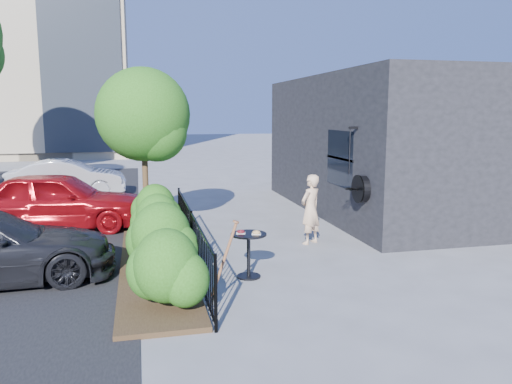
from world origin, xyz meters
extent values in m
plane|color=gray|center=(0.00, 0.00, 0.00)|extent=(120.00, 120.00, 0.00)
cube|color=black|center=(5.50, 4.50, 2.00)|extent=(6.00, 9.00, 4.00)
cube|color=black|center=(2.51, 2.40, 1.80)|extent=(0.04, 1.60, 1.40)
cube|color=black|center=(2.52, 2.40, 1.80)|extent=(0.05, 1.70, 0.06)
cylinder|color=black|center=(2.42, 0.90, 1.25)|extent=(0.18, 0.60, 0.60)
cylinder|color=black|center=(2.32, 0.90, 1.25)|extent=(0.03, 0.64, 0.64)
cube|color=black|center=(2.40, 1.40, 2.60)|extent=(0.25, 0.06, 0.06)
cylinder|color=black|center=(2.32, 1.40, 2.05)|extent=(0.02, 0.02, 1.05)
cylinder|color=black|center=(-1.50, -3.00, 0.55)|extent=(0.05, 0.05, 1.10)
cylinder|color=black|center=(-1.50, 0.00, 0.55)|extent=(0.05, 0.05, 1.10)
cylinder|color=black|center=(-1.50, 3.00, 0.55)|extent=(0.05, 0.05, 1.10)
cube|color=black|center=(-1.50, 0.00, 1.06)|extent=(0.03, 6.00, 0.03)
cube|color=black|center=(-1.50, 0.00, 0.10)|extent=(0.03, 6.00, 0.03)
cylinder|color=black|center=(-1.50, -2.90, 0.55)|extent=(0.02, 0.02, 1.04)
cylinder|color=black|center=(-1.50, -2.70, 0.55)|extent=(0.02, 0.02, 1.04)
cylinder|color=black|center=(-1.50, -2.50, 0.55)|extent=(0.02, 0.02, 1.04)
cylinder|color=black|center=(-1.50, -2.30, 0.55)|extent=(0.02, 0.02, 1.04)
cylinder|color=black|center=(-1.50, -2.10, 0.55)|extent=(0.02, 0.02, 1.04)
cylinder|color=black|center=(-1.50, -1.90, 0.55)|extent=(0.02, 0.02, 1.04)
cylinder|color=black|center=(-1.50, -1.70, 0.55)|extent=(0.02, 0.02, 1.04)
cylinder|color=black|center=(-1.50, -1.50, 0.55)|extent=(0.02, 0.02, 1.04)
cylinder|color=black|center=(-1.50, -1.30, 0.55)|extent=(0.02, 0.02, 1.04)
cylinder|color=black|center=(-1.50, -1.10, 0.55)|extent=(0.02, 0.02, 1.04)
cylinder|color=black|center=(-1.50, -0.90, 0.55)|extent=(0.02, 0.02, 1.04)
cylinder|color=black|center=(-1.50, -0.70, 0.55)|extent=(0.02, 0.02, 1.04)
cylinder|color=black|center=(-1.50, -0.50, 0.55)|extent=(0.02, 0.02, 1.04)
cylinder|color=black|center=(-1.50, -0.30, 0.55)|extent=(0.02, 0.02, 1.04)
cylinder|color=black|center=(-1.50, -0.10, 0.55)|extent=(0.02, 0.02, 1.04)
cylinder|color=black|center=(-1.50, 0.10, 0.55)|extent=(0.02, 0.02, 1.04)
cylinder|color=black|center=(-1.50, 0.30, 0.55)|extent=(0.02, 0.02, 1.04)
cylinder|color=black|center=(-1.50, 0.50, 0.55)|extent=(0.02, 0.02, 1.04)
cylinder|color=black|center=(-1.50, 0.70, 0.55)|extent=(0.02, 0.02, 1.04)
cylinder|color=black|center=(-1.50, 0.90, 0.55)|extent=(0.02, 0.02, 1.04)
cylinder|color=black|center=(-1.50, 1.10, 0.55)|extent=(0.02, 0.02, 1.04)
cylinder|color=black|center=(-1.50, 1.30, 0.55)|extent=(0.02, 0.02, 1.04)
cylinder|color=black|center=(-1.50, 1.50, 0.55)|extent=(0.02, 0.02, 1.04)
cylinder|color=black|center=(-1.50, 1.70, 0.55)|extent=(0.02, 0.02, 1.04)
cylinder|color=black|center=(-1.50, 1.90, 0.55)|extent=(0.02, 0.02, 1.04)
cylinder|color=black|center=(-1.50, 2.10, 0.55)|extent=(0.02, 0.02, 1.04)
cylinder|color=black|center=(-1.50, 2.30, 0.55)|extent=(0.02, 0.02, 1.04)
cylinder|color=black|center=(-1.50, 2.50, 0.55)|extent=(0.02, 0.02, 1.04)
cylinder|color=black|center=(-1.50, 2.70, 0.55)|extent=(0.02, 0.02, 1.04)
cylinder|color=black|center=(-1.50, 2.90, 0.55)|extent=(0.02, 0.02, 1.04)
cube|color=#382616|center=(-2.20, 0.00, 0.04)|extent=(1.30, 6.00, 0.08)
ellipsoid|color=#265A14|center=(-2.10, -2.20, 0.70)|extent=(1.10, 1.10, 1.24)
ellipsoid|color=#265A14|center=(-2.10, -0.60, 0.70)|extent=(1.10, 1.10, 1.24)
ellipsoid|color=#265A14|center=(-2.10, 0.90, 0.70)|extent=(1.10, 1.10, 1.24)
ellipsoid|color=#265A14|center=(-2.10, 2.30, 0.70)|extent=(1.10, 1.10, 1.24)
cylinder|color=#3F2B19|center=(-2.30, 2.80, 1.20)|extent=(0.14, 0.14, 2.40)
sphere|color=#265A14|center=(-2.30, 2.80, 2.84)|extent=(2.20, 2.20, 2.20)
sphere|color=#265A14|center=(-2.00, 2.60, 2.51)|extent=(1.43, 1.43, 1.43)
cylinder|color=black|center=(-0.58, -0.86, 0.79)|extent=(0.64, 0.64, 0.03)
cylinder|color=black|center=(-0.58, -0.86, 0.40)|extent=(0.06, 0.06, 0.77)
cylinder|color=black|center=(-0.58, -0.86, 0.02)|extent=(0.43, 0.43, 0.03)
cube|color=white|center=(-0.71, -0.81, 0.81)|extent=(0.20, 0.20, 0.01)
cube|color=white|center=(-0.45, -0.93, 0.81)|extent=(0.20, 0.20, 0.01)
torus|color=#460B12|center=(-0.71, -0.81, 0.84)|extent=(0.14, 0.14, 0.05)
torus|color=tan|center=(-0.45, -0.93, 0.84)|extent=(0.14, 0.14, 0.05)
imported|color=#DEB590|center=(1.29, 1.12, 0.79)|extent=(0.69, 0.63, 1.58)
cylinder|color=brown|center=(-1.22, -2.05, 0.72)|extent=(0.44, 0.05, 1.17)
cube|color=gray|center=(-1.40, -2.05, 0.10)|extent=(0.11, 0.18, 0.25)
cylinder|color=brown|center=(-1.03, -2.05, 1.30)|extent=(0.10, 0.10, 0.06)
imported|color=#A50D15|center=(-4.49, 3.98, 0.74)|extent=(4.52, 2.25, 1.48)
imported|color=#B8B8BD|center=(-4.92, 9.27, 0.65)|extent=(3.96, 1.39, 1.31)
camera|label=1|loc=(-2.44, -9.32, 2.94)|focal=35.00mm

